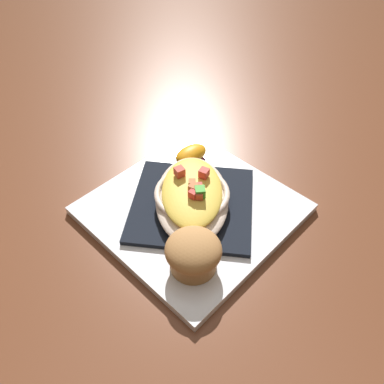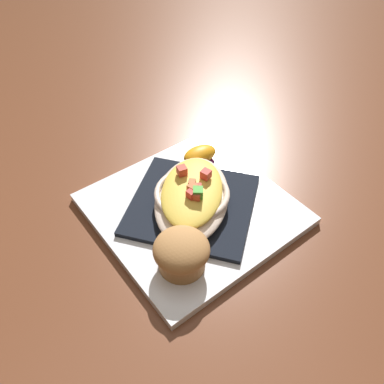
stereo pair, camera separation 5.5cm
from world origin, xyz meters
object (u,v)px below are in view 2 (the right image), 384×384
at_px(gratin_dish, 192,194).
at_px(orange_garnish, 200,156).
at_px(square_plate, 192,209).
at_px(muffin, 182,252).

height_order(gratin_dish, orange_garnish, gratin_dish).
bearing_deg(orange_garnish, square_plate, -138.81).
distance_m(gratin_dish, orange_garnish, 0.10).
distance_m(square_plate, orange_garnish, 0.10).
bearing_deg(square_plate, orange_garnish, 41.19).
height_order(muffin, orange_garnish, muffin).
distance_m(gratin_dish, muffin, 0.10).
relative_size(gratin_dish, muffin, 2.79).
relative_size(square_plate, muffin, 3.72).
bearing_deg(gratin_dish, square_plate, 94.49).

